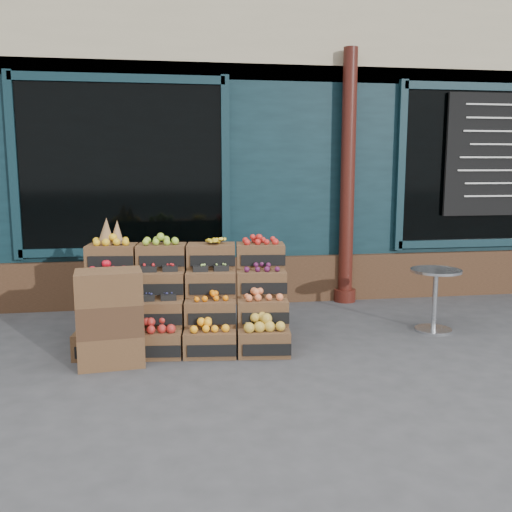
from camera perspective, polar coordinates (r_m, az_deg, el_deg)
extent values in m
plane|color=#39393B|center=(5.40, 3.34, -10.07)|extent=(60.00, 60.00, 0.00)
cube|color=black|center=(10.25, -2.99, 12.60)|extent=(12.00, 6.00, 4.80)
cube|color=black|center=(7.31, -0.40, 6.98)|extent=(12.00, 0.12, 3.00)
cube|color=#41291A|center=(7.39, -0.31, -2.38)|extent=(12.00, 0.18, 0.60)
cube|color=black|center=(7.17, -13.20, 8.70)|extent=(2.40, 0.06, 2.00)
cube|color=black|center=(8.36, 22.16, 8.29)|extent=(2.40, 0.06, 2.00)
cylinder|color=#3F140E|center=(7.40, 9.15, 7.66)|extent=(0.18, 0.18, 3.20)
cube|color=black|center=(8.29, 22.51, 9.31)|extent=(1.30, 0.04, 1.60)
cube|color=brown|center=(5.56, -15.18, -8.49)|extent=(0.52, 0.39, 0.24)
cube|color=black|center=(5.40, -15.58, -9.30)|extent=(0.45, 0.07, 0.11)
cube|color=yellow|center=(5.51, -15.25, -6.89)|extent=(0.42, 0.30, 0.08)
cube|color=brown|center=(5.47, -9.96, -8.58)|extent=(0.52, 0.39, 0.24)
cube|color=black|center=(5.31, -10.19, -9.42)|extent=(0.45, 0.07, 0.11)
cube|color=#A2231E|center=(5.42, -10.00, -6.89)|extent=(0.42, 0.30, 0.09)
cube|color=brown|center=(5.43, -4.61, -8.61)|extent=(0.52, 0.39, 0.24)
cube|color=black|center=(5.27, -4.67, -9.45)|extent=(0.45, 0.07, 0.11)
cube|color=#FF9F16|center=(5.38, -4.63, -6.94)|extent=(0.42, 0.30, 0.09)
cube|color=brown|center=(5.44, 0.77, -8.56)|extent=(0.52, 0.39, 0.24)
cube|color=black|center=(5.27, 0.89, -9.40)|extent=(0.45, 0.07, 0.11)
cube|color=gold|center=(5.39, 0.77, -6.75)|extent=(0.42, 0.30, 0.11)
cube|color=brown|center=(5.69, -14.84, -5.53)|extent=(0.52, 0.39, 0.24)
cube|color=black|center=(5.52, -15.21, -6.24)|extent=(0.45, 0.07, 0.11)
cube|color=olive|center=(5.65, -14.90, -3.93)|extent=(0.42, 0.30, 0.08)
cube|color=brown|center=(5.60, -9.76, -5.58)|extent=(0.52, 0.39, 0.24)
cube|color=black|center=(5.43, -9.98, -6.30)|extent=(0.45, 0.07, 0.11)
cube|color=#23254F|center=(5.57, -9.80, -4.23)|extent=(0.42, 0.30, 0.03)
cube|color=brown|center=(5.56, -4.57, -5.58)|extent=(0.52, 0.39, 0.24)
cube|color=black|center=(5.39, -4.63, -6.31)|extent=(0.45, 0.07, 0.11)
cube|color=orange|center=(5.52, -4.59, -4.03)|extent=(0.42, 0.30, 0.07)
cube|color=brown|center=(5.57, 0.65, -5.53)|extent=(0.52, 0.39, 0.24)
cube|color=black|center=(5.40, 0.76, -6.26)|extent=(0.45, 0.07, 0.11)
cube|color=orange|center=(5.53, 0.65, -3.92)|extent=(0.42, 0.30, 0.08)
cube|color=brown|center=(5.83, -14.51, -2.71)|extent=(0.52, 0.39, 0.24)
cube|color=black|center=(5.66, -14.87, -3.32)|extent=(0.45, 0.07, 0.11)
cube|color=red|center=(5.80, -14.58, -1.14)|extent=(0.42, 0.30, 0.08)
cube|color=brown|center=(5.74, -9.58, -2.71)|extent=(0.52, 0.39, 0.24)
cube|color=black|center=(5.58, -9.79, -3.33)|extent=(0.45, 0.07, 0.11)
cube|color=#AC171B|center=(5.72, -9.61, -1.36)|extent=(0.42, 0.30, 0.03)
cube|color=brown|center=(5.71, -4.54, -2.70)|extent=(0.52, 0.39, 0.24)
cube|color=black|center=(5.53, -4.59, -3.32)|extent=(0.45, 0.07, 0.11)
cube|color=#8AAE50|center=(5.68, -4.55, -1.36)|extent=(0.42, 0.30, 0.03)
cube|color=brown|center=(5.71, 0.53, -2.65)|extent=(0.52, 0.39, 0.24)
cube|color=black|center=(5.54, 0.64, -3.28)|extent=(0.45, 0.07, 0.11)
cube|color=#4C1439|center=(5.68, 0.54, -1.15)|extent=(0.42, 0.30, 0.06)
cube|color=brown|center=(5.98, -14.21, -0.03)|extent=(0.52, 0.39, 0.24)
cube|color=black|center=(5.81, -14.55, -0.55)|extent=(0.45, 0.07, 0.11)
cube|color=gold|center=(5.96, -14.27, 1.51)|extent=(0.42, 0.30, 0.08)
cube|color=brown|center=(5.90, -9.41, 0.00)|extent=(0.52, 0.39, 0.24)
cube|color=black|center=(5.73, -9.60, -0.52)|extent=(0.45, 0.07, 0.11)
cube|color=#91B530|center=(5.88, -9.45, 1.57)|extent=(0.42, 0.30, 0.08)
cube|color=brown|center=(5.86, -4.50, 0.04)|extent=(0.52, 0.39, 0.24)
cube|color=black|center=(5.69, -4.56, -0.49)|extent=(0.45, 0.07, 0.11)
cube|color=gold|center=(5.84, -4.52, 1.58)|extent=(0.42, 0.30, 0.07)
cube|color=brown|center=(5.87, 0.42, 0.08)|extent=(0.52, 0.39, 0.24)
cube|color=black|center=(5.70, 0.52, -0.45)|extent=(0.45, 0.07, 0.11)
cube|color=red|center=(5.85, 0.43, 1.60)|extent=(0.42, 0.30, 0.07)
cube|color=#41291A|center=(5.64, -7.13, -7.97)|extent=(2.02, 0.56, 0.24)
cube|color=#41291A|center=(5.80, -7.00, -6.23)|extent=(2.02, 0.56, 0.49)
cube|color=#41291A|center=(5.97, -6.87, -4.59)|extent=(2.02, 0.56, 0.73)
cone|color=olive|center=(5.95, -14.75, 2.44)|extent=(0.17, 0.17, 0.28)
cone|color=olive|center=(5.98, -13.73, 2.33)|extent=(0.15, 0.15, 0.24)
cube|color=brown|center=(5.33, -14.27, -8.98)|extent=(0.61, 0.45, 0.29)
cube|color=#41291A|center=(5.25, -14.39, -6.02)|extent=(0.61, 0.45, 0.29)
cube|color=brown|center=(5.18, -14.51, -2.97)|extent=(0.61, 0.45, 0.29)
cylinder|color=silver|center=(6.49, 17.29, -7.04)|extent=(0.39, 0.39, 0.03)
cylinder|color=silver|center=(6.41, 17.43, -4.31)|extent=(0.05, 0.05, 0.64)
cylinder|color=silver|center=(6.34, 17.57, -1.40)|extent=(0.54, 0.54, 0.03)
imported|color=#15491B|center=(7.83, -15.34, 2.88)|extent=(0.72, 0.48, 1.93)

